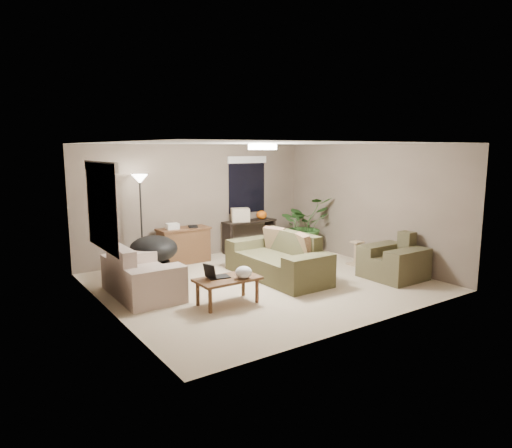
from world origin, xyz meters
TOP-DOWN VIEW (x-y plane):
  - room_shell at (0.00, 0.00)m, footprint 5.50×5.50m
  - main_sofa at (0.45, 0.10)m, footprint 0.95×2.20m
  - throw_pillows at (0.70, 0.10)m, footprint 0.38×1.40m
  - loveseat at (-2.10, 0.52)m, footprint 0.90×1.60m
  - armchair at (2.20, -1.17)m, footprint 0.95×1.00m
  - coffee_table at (-1.12, -0.65)m, footprint 1.00×0.55m
  - laptop at (-1.29, -0.55)m, footprint 0.41×0.28m
  - plastic_bag at (-0.92, -0.80)m, footprint 0.30×0.28m
  - desk at (-0.54, 2.14)m, footprint 1.10×0.50m
  - desk_papers at (-0.69, 2.13)m, footprint 0.70×0.29m
  - console_table at (1.18, 2.20)m, footprint 1.30×0.40m
  - pumpkin at (1.53, 2.20)m, footprint 0.26×0.26m
  - cardboard_box at (0.93, 2.20)m, footprint 0.49×0.44m
  - papasan_chair at (-1.50, 1.42)m, footprint 1.12×1.12m
  - floor_lamp at (-1.46, 2.10)m, footprint 0.32×0.32m
  - ceiling_fixture at (0.00, 0.00)m, footprint 0.50×0.50m
  - houseplant at (2.19, 1.42)m, footprint 1.18×1.31m
  - cat_scratching_post at (2.36, -0.09)m, footprint 0.32×0.32m
  - window_left at (-2.73, 0.30)m, footprint 0.05×1.56m
  - window_back at (1.30, 2.48)m, footprint 1.06×0.05m

SIDE VIEW (x-z plane):
  - cat_scratching_post at x=2.36m, z-range -0.04..0.46m
  - main_sofa at x=0.45m, z-range -0.13..0.72m
  - loveseat at x=-2.10m, z-range -0.13..0.72m
  - armchair at x=2.20m, z-range -0.13..0.72m
  - coffee_table at x=-1.12m, z-range 0.15..0.57m
  - desk at x=-0.54m, z-range 0.00..0.75m
  - console_table at x=1.18m, z-range 0.06..0.81m
  - papasan_chair at x=-1.50m, z-range 0.07..0.86m
  - laptop at x=-1.29m, z-range 0.36..0.60m
  - houseplant at x=2.19m, z-range 0.00..1.02m
  - plastic_bag at x=-0.92m, z-range 0.42..0.61m
  - throw_pillows at x=0.70m, z-range 0.42..0.88m
  - desk_papers at x=-0.69m, z-range 0.74..0.86m
  - pumpkin at x=1.53m, z-range 0.75..0.95m
  - cardboard_box at x=0.93m, z-range 0.75..1.05m
  - room_shell at x=0.00m, z-range -1.50..4.00m
  - floor_lamp at x=-1.46m, z-range 0.64..2.55m
  - window_left at x=-2.73m, z-range 1.12..2.45m
  - window_back at x=1.30m, z-range 1.12..2.45m
  - ceiling_fixture at x=0.00m, z-range 2.39..2.49m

